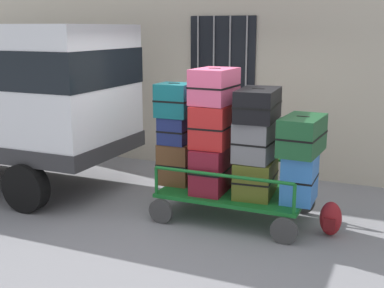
{
  "coord_description": "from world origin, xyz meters",
  "views": [
    {
      "loc": [
        2.47,
        -6.04,
        2.55
      ],
      "look_at": [
        -0.23,
        0.14,
        0.98
      ],
      "focal_mm": 46.98,
      "sensor_mm": 36.0,
      "label": 1
    }
  ],
  "objects": [
    {
      "name": "suitcase_midright_middle",
      "position": [
        1.28,
        0.14,
        1.24
      ],
      "size": [
        0.51,
        0.83,
        0.47
      ],
      "color": "#194C28",
      "rests_on": "suitcase_midright_bottom"
    },
    {
      "name": "suitcase_midleft_bottom",
      "position": [
        0.1,
        0.12,
        0.69
      ],
      "size": [
        0.45,
        0.87,
        0.62
      ],
      "color": "maroon",
      "rests_on": "luggage_cart"
    },
    {
      "name": "suitcase_center_top",
      "position": [
        0.69,
        0.16,
        1.59
      ],
      "size": [
        0.54,
        0.86,
        0.41
      ],
      "color": "black",
      "rests_on": "suitcase_center_middle"
    },
    {
      "name": "building_wall",
      "position": [
        -0.0,
        2.52,
        2.5
      ],
      "size": [
        12.0,
        0.38,
        5.0
      ],
      "color": "#BCB29E",
      "rests_on": "ground"
    },
    {
      "name": "suitcase_left_top",
      "position": [
        -0.49,
        0.13,
        1.58
      ],
      "size": [
        0.47,
        0.43,
        0.46
      ],
      "color": "#0F5960",
      "rests_on": "suitcase_left_middle"
    },
    {
      "name": "cart_railing",
      "position": [
        0.39,
        0.14,
        0.69
      ],
      "size": [
        1.89,
        1.06,
        0.38
      ],
      "color": "#146023",
      "rests_on": "luggage_cart"
    },
    {
      "name": "suitcase_left_middle",
      "position": [
        -0.49,
        0.14,
        1.16
      ],
      "size": [
        0.4,
        0.4,
        0.38
      ],
      "color": "navy",
      "rests_on": "suitcase_left_bottom"
    },
    {
      "name": "backpack",
      "position": [
        1.7,
        0.06,
        0.22
      ],
      "size": [
        0.27,
        0.22,
        0.44
      ],
      "color": "maroon",
      "rests_on": "ground"
    },
    {
      "name": "suitcase_center_middle",
      "position": [
        0.69,
        0.17,
        1.12
      ],
      "size": [
        0.48,
        0.79,
        0.52
      ],
      "color": "slate",
      "rests_on": "suitcase_center_bottom"
    },
    {
      "name": "suitcase_midleft_middle",
      "position": [
        0.1,
        0.17,
        1.28
      ],
      "size": [
        0.5,
        0.85,
        0.57
      ],
      "color": "#B21E1E",
      "rests_on": "suitcase_midleft_bottom"
    },
    {
      "name": "suitcase_left_bottom",
      "position": [
        -0.49,
        0.16,
        0.67
      ],
      "size": [
        0.47,
        0.44,
        0.59
      ],
      "color": "brown",
      "rests_on": "luggage_cart"
    },
    {
      "name": "suitcase_midleft_top",
      "position": [
        0.1,
        0.12,
        1.8
      ],
      "size": [
        0.51,
        0.71,
        0.47
      ],
      "color": "#CC4C72",
      "rests_on": "suitcase_midleft_middle"
    },
    {
      "name": "luggage_cart",
      "position": [
        0.39,
        0.14,
        0.32
      ],
      "size": [
        1.99,
        1.19,
        0.38
      ],
      "color": "#146023",
      "rests_on": "ground"
    },
    {
      "name": "suitcase_midright_bottom",
      "position": [
        1.28,
        0.11,
        0.69
      ],
      "size": [
        0.41,
        0.58,
        0.62
      ],
      "color": "#3372C6",
      "rests_on": "luggage_cart"
    },
    {
      "name": "ground_plane",
      "position": [
        0.0,
        0.0,
        0.0
      ],
      "size": [
        40.0,
        40.0,
        0.0
      ],
      "primitive_type": "plane",
      "color": "gray"
    },
    {
      "name": "suitcase_center_bottom",
      "position": [
        0.69,
        0.16,
        0.62
      ],
      "size": [
        0.55,
        0.83,
        0.48
      ],
      "color": "#4C5119",
      "rests_on": "luggage_cart"
    }
  ]
}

